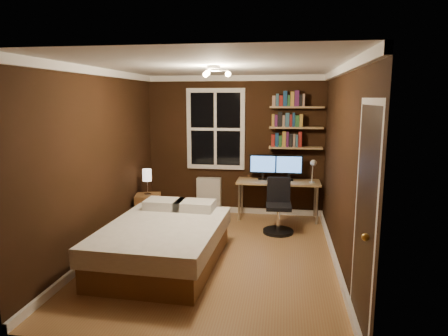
# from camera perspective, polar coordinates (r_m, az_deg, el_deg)

# --- Properties ---
(floor) EXTENTS (4.20, 4.20, 0.00)m
(floor) POSITION_cam_1_polar(r_m,az_deg,el_deg) (5.55, -1.20, -12.34)
(floor) COLOR #95623B
(floor) RESTS_ON ground
(wall_back) EXTENTS (3.20, 0.04, 2.50)m
(wall_back) POSITION_cam_1_polar(r_m,az_deg,el_deg) (7.26, 1.58, 3.20)
(wall_back) COLOR black
(wall_back) RESTS_ON ground
(wall_left) EXTENTS (0.04, 4.20, 2.50)m
(wall_left) POSITION_cam_1_polar(r_m,az_deg,el_deg) (5.70, -17.31, 0.87)
(wall_left) COLOR black
(wall_left) RESTS_ON ground
(wall_right) EXTENTS (0.04, 4.20, 2.50)m
(wall_right) POSITION_cam_1_polar(r_m,az_deg,el_deg) (5.18, 16.47, 0.03)
(wall_right) COLOR black
(wall_right) RESTS_ON ground
(ceiling) EXTENTS (3.20, 4.20, 0.02)m
(ceiling) POSITION_cam_1_polar(r_m,az_deg,el_deg) (5.15, -1.30, 14.34)
(ceiling) COLOR white
(ceiling) RESTS_ON wall_back
(window) EXTENTS (1.06, 0.06, 1.46)m
(window) POSITION_cam_1_polar(r_m,az_deg,el_deg) (7.25, -1.20, 5.57)
(window) COLOR white
(window) RESTS_ON wall_back
(door) EXTENTS (0.03, 0.82, 2.05)m
(door) POSITION_cam_1_polar(r_m,az_deg,el_deg) (3.74, 19.32, -7.44)
(door) COLOR black
(door) RESTS_ON ground
(door_knob) EXTENTS (0.06, 0.06, 0.06)m
(door_knob) POSITION_cam_1_polar(r_m,az_deg,el_deg) (3.46, 19.55, -9.31)
(door_knob) COLOR gold
(door_knob) RESTS_ON door
(ceiling_fixture) EXTENTS (0.44, 0.44, 0.18)m
(ceiling_fixture) POSITION_cam_1_polar(r_m,az_deg,el_deg) (5.04, -1.50, 13.30)
(ceiling_fixture) COLOR beige
(ceiling_fixture) RESTS_ON ceiling
(bookshelf_lower) EXTENTS (0.92, 0.22, 0.03)m
(bookshelf_lower) POSITION_cam_1_polar(r_m,az_deg,el_deg) (7.09, 10.17, 2.88)
(bookshelf_lower) COLOR #AA7D52
(bookshelf_lower) RESTS_ON wall_back
(books_row_lower) EXTENTS (0.54, 0.16, 0.23)m
(books_row_lower) POSITION_cam_1_polar(r_m,az_deg,el_deg) (7.08, 10.20, 3.93)
(books_row_lower) COLOR maroon
(books_row_lower) RESTS_ON bookshelf_lower
(bookshelf_middle) EXTENTS (0.92, 0.22, 0.03)m
(bookshelf_middle) POSITION_cam_1_polar(r_m,az_deg,el_deg) (7.06, 10.25, 5.70)
(bookshelf_middle) COLOR #AA7D52
(bookshelf_middle) RESTS_ON wall_back
(books_row_middle) EXTENTS (0.54, 0.16, 0.23)m
(books_row_middle) POSITION_cam_1_polar(r_m,az_deg,el_deg) (7.05, 10.29, 6.76)
(books_row_middle) COLOR navy
(books_row_middle) RESTS_ON bookshelf_middle
(bookshelf_upper) EXTENTS (0.92, 0.22, 0.03)m
(bookshelf_upper) POSITION_cam_1_polar(r_m,az_deg,el_deg) (7.04, 10.34, 8.54)
(bookshelf_upper) COLOR #AA7D52
(bookshelf_upper) RESTS_ON wall_back
(books_row_upper) EXTENTS (0.54, 0.16, 0.23)m
(books_row_upper) POSITION_cam_1_polar(r_m,az_deg,el_deg) (7.04, 10.38, 9.60)
(books_row_upper) COLOR #29612F
(books_row_upper) RESTS_ON bookshelf_upper
(bed) EXTENTS (1.47, 2.00, 0.66)m
(bed) POSITION_cam_1_polar(r_m,az_deg,el_deg) (5.24, -8.60, -10.51)
(bed) COLOR brown
(bed) RESTS_ON ground
(nightstand) EXTENTS (0.48, 0.48, 0.50)m
(nightstand) POSITION_cam_1_polar(r_m,az_deg,el_deg) (6.92, -10.79, -5.77)
(nightstand) COLOR brown
(nightstand) RESTS_ON ground
(bedside_lamp) EXTENTS (0.15, 0.15, 0.44)m
(bedside_lamp) POSITION_cam_1_polar(r_m,az_deg,el_deg) (6.81, -10.92, -1.96)
(bedside_lamp) COLOR beige
(bedside_lamp) RESTS_ON nightstand
(radiator) EXTENTS (0.44, 0.15, 0.66)m
(radiator) POSITION_cam_1_polar(r_m,az_deg,el_deg) (7.39, -2.15, -3.94)
(radiator) COLOR silver
(radiator) RESTS_ON ground
(desk) EXTENTS (1.43, 0.54, 0.68)m
(desk) POSITION_cam_1_polar(r_m,az_deg,el_deg) (7.03, 7.74, -2.33)
(desk) COLOR #AA7D52
(desk) RESTS_ON ground
(monitor_left) EXTENTS (0.48, 0.12, 0.45)m
(monitor_left) POSITION_cam_1_polar(r_m,az_deg,el_deg) (7.05, 5.58, 0.13)
(monitor_left) COLOR black
(monitor_left) RESTS_ON desk
(monitor_right) EXTENTS (0.48, 0.12, 0.45)m
(monitor_right) POSITION_cam_1_polar(r_m,az_deg,el_deg) (7.05, 9.25, 0.03)
(monitor_right) COLOR black
(monitor_right) RESTS_ON desk
(desk_lamp) EXTENTS (0.14, 0.32, 0.44)m
(desk_lamp) POSITION_cam_1_polar(r_m,az_deg,el_deg) (6.83, 12.57, -0.42)
(desk_lamp) COLOR silver
(desk_lamp) RESTS_ON desk
(office_chair) EXTENTS (0.48, 0.48, 0.86)m
(office_chair) POSITION_cam_1_polar(r_m,az_deg,el_deg) (6.40, 7.77, -6.38)
(office_chair) COLOR black
(office_chair) RESTS_ON ground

